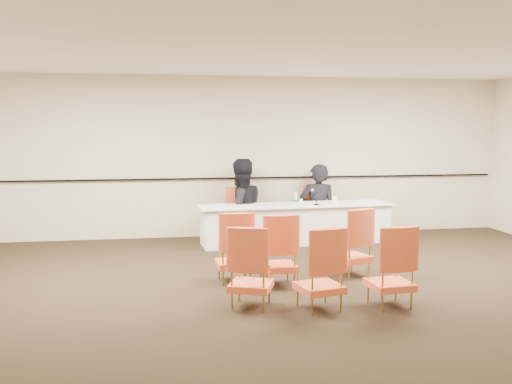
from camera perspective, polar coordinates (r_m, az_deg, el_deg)
floor at (r=7.15m, az=4.49°, el=-10.14°), size 10.00×10.00×0.00m
ceiling at (r=6.93m, az=4.71°, el=14.41°), size 10.00×10.00×0.00m
wall_back at (r=10.79m, az=-0.63°, el=3.55°), size 10.00×0.04×3.00m
wall_rail at (r=10.78m, az=-0.60°, el=1.42°), size 9.80×0.04×0.03m
panel_table at (r=10.17m, az=4.01°, el=-3.17°), size 3.50×1.00×0.69m
panelist_main at (r=10.84m, az=6.19°, el=-2.16°), size 0.75×0.56×1.89m
panelist_main_chair at (r=10.83m, az=6.19°, el=-1.92°), size 0.53×0.53×0.95m
panelist_second at (r=10.44m, az=-1.60°, el=-2.06°), size 1.16×1.04×1.97m
panelist_second_chair at (r=10.44m, az=-1.60°, el=-2.20°), size 0.53×0.53×0.95m
papers at (r=10.15m, az=5.99°, el=-1.23°), size 0.31×0.23×0.00m
microphone at (r=10.06m, az=6.06°, el=-0.51°), size 0.15×0.22×0.28m
water_bottle at (r=10.10m, az=3.98°, el=-0.59°), size 0.08×0.08×0.23m
drinking_glass at (r=10.12m, az=4.51°, el=-0.96°), size 0.07×0.07×0.10m
coffee_cup at (r=10.25m, az=7.84°, el=-0.82°), size 0.11×0.11×0.13m
aud_chair_front_left at (r=7.58m, az=-2.19°, el=-5.47°), size 0.52×0.52×0.95m
aud_chair_front_mid at (r=7.40m, az=2.18°, el=-5.76°), size 0.51×0.51×0.95m
aud_chair_front_right at (r=8.00m, az=9.47°, el=-4.92°), size 0.65×0.65×0.95m
aud_chair_back_left at (r=6.52m, az=-0.51°, el=-7.42°), size 0.65×0.65×0.95m
aud_chair_back_mid at (r=6.48m, az=6.36°, el=-7.54°), size 0.59×0.59×0.95m
aud_chair_back_right at (r=6.74m, az=13.26°, el=-7.14°), size 0.54×0.54×0.95m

